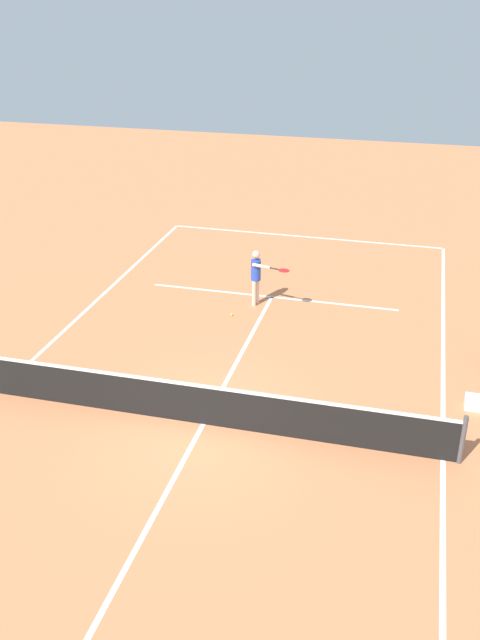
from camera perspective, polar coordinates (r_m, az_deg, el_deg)
The scene contains 5 objects.
ground_plane at distance 15.08m, azimuth -2.99°, elevation -8.41°, with size 60.00×60.00×0.00m, color #D37A4C.
court_lines at distance 15.08m, azimuth -2.99°, elevation -8.40°, with size 9.95×24.88×0.01m.
tennis_net at distance 14.80m, azimuth -3.03°, elevation -6.82°, with size 10.55×0.10×1.07m.
player_serving at distance 19.95m, azimuth 1.42°, elevation 3.80°, with size 1.21×0.80×1.65m.
tennis_ball at distance 19.65m, azimuth -0.68°, elevation 0.44°, with size 0.07×0.07×0.07m, color #CCE033.
Camera 1 is at (-3.89, 11.82, 8.51)m, focal length 39.45 mm.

